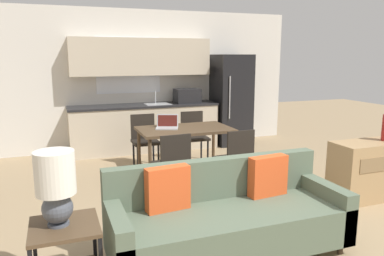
# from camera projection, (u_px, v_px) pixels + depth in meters

# --- Properties ---
(wall_back) EXTENTS (6.40, 0.07, 2.70)m
(wall_back) POSITION_uv_depth(u_px,v_px,m) (140.00, 80.00, 7.40)
(wall_back) COLOR silver
(wall_back) RESTS_ON ground_plane
(kitchen_counter) EXTENTS (2.85, 0.65, 2.15)m
(kitchen_counter) POSITION_uv_depth(u_px,v_px,m) (145.00, 107.00, 7.22)
(kitchen_counter) COLOR beige
(kitchen_counter) RESTS_ON ground_plane
(refrigerator) EXTENTS (0.71, 0.71, 1.84)m
(refrigerator) POSITION_uv_depth(u_px,v_px,m) (231.00, 100.00, 7.74)
(refrigerator) COLOR black
(refrigerator) RESTS_ON ground_plane
(dining_table) EXTENTS (1.37, 0.82, 0.76)m
(dining_table) POSITION_uv_depth(u_px,v_px,m) (185.00, 133.00, 5.58)
(dining_table) COLOR brown
(dining_table) RESTS_ON ground_plane
(couch) EXTENTS (2.18, 0.80, 0.85)m
(couch) POSITION_uv_depth(u_px,v_px,m) (226.00, 218.00, 3.47)
(couch) COLOR #3D2D1E
(couch) RESTS_ON ground_plane
(side_table) EXTENTS (0.51, 0.51, 0.55)m
(side_table) POSITION_uv_depth(u_px,v_px,m) (66.00, 246.00, 2.89)
(side_table) COLOR brown
(side_table) RESTS_ON ground_plane
(table_lamp) EXTENTS (0.30, 0.30, 0.58)m
(table_lamp) POSITION_uv_depth(u_px,v_px,m) (56.00, 184.00, 2.80)
(table_lamp) COLOR #4C515B
(table_lamp) RESTS_ON side_table
(credenza) EXTENTS (1.17, 0.46, 0.75)m
(credenza) POSITION_uv_depth(u_px,v_px,m) (374.00, 169.00, 4.83)
(credenza) COLOR tan
(credenza) RESTS_ON ground_plane
(dining_chair_far_left) EXTENTS (0.42, 0.42, 0.87)m
(dining_chair_far_left) POSITION_uv_depth(u_px,v_px,m) (145.00, 138.00, 6.17)
(dining_chair_far_left) COLOR black
(dining_chair_far_left) RESTS_ON ground_plane
(dining_chair_near_left) EXTENTS (0.45, 0.45, 0.87)m
(dining_chair_near_left) POSITION_uv_depth(u_px,v_px,m) (172.00, 162.00, 4.77)
(dining_chair_near_left) COLOR black
(dining_chair_near_left) RESTS_ON ground_plane
(dining_chair_near_right) EXTENTS (0.45, 0.45, 0.87)m
(dining_chair_near_right) POSITION_uv_depth(u_px,v_px,m) (236.00, 157.00, 5.02)
(dining_chair_near_right) COLOR black
(dining_chair_near_right) RESTS_ON ground_plane
(dining_chair_far_right) EXTENTS (0.44, 0.44, 0.87)m
(dining_chair_far_right) POSITION_uv_depth(u_px,v_px,m) (194.00, 134.00, 6.48)
(dining_chair_far_right) COLOR black
(dining_chair_far_right) RESTS_ON ground_plane
(laptop) EXTENTS (0.39, 0.35, 0.20)m
(laptop) POSITION_uv_depth(u_px,v_px,m) (167.00, 125.00, 5.56)
(laptop) COLOR #B7BABC
(laptop) RESTS_ON dining_table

